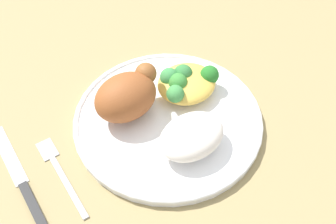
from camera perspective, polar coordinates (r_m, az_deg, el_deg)
name	(u,v)px	position (r m, az deg, el deg)	size (l,w,h in m)	color
ground_plane	(168,123)	(0.61, 0.00, -1.56)	(2.00, 2.00, 0.00)	#968354
plate	(168,120)	(0.60, 0.00, -1.07)	(0.28, 0.28, 0.02)	white
roasted_chicken	(127,95)	(0.58, -5.73, 2.30)	(0.10, 0.07, 0.06)	brown
rice_pile	(192,136)	(0.55, 3.30, -3.38)	(0.10, 0.07, 0.04)	white
mac_cheese_with_broccoli	(186,82)	(0.62, 2.47, 4.20)	(0.09, 0.08, 0.04)	gold
fork	(60,172)	(0.58, -14.78, -8.02)	(0.02, 0.14, 0.01)	#B2B2B7
knife	(23,184)	(0.58, -19.56, -9.39)	(0.03, 0.19, 0.01)	black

